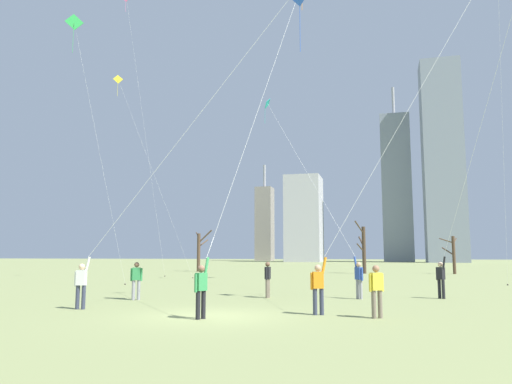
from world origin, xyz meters
The scene contains 19 objects.
ground_plane centered at (0.00, 0.00, 0.00)m, with size 400.00×400.00×0.00m, color #848E56.
kite_flyer_midfield_left_orange centered at (0.26, -0.08, 2.42)m, with size 3.21×5.49×14.17m.
kite_flyer_midfield_right_teal centered at (3.50, 9.04, 2.38)m, with size 7.48×13.70×13.80m.
kite_flyer_foreground_left_white centered at (8.57, 7.80, 3.51)m, with size 5.49×6.53×20.13m.
kite_flyer_midfield_center_red centered at (4.94, 1.97, 3.97)m, with size 8.99×3.85×16.45m.
kite_flyer_foreground_right_blue centered at (-3.45, 1.09, 3.34)m, with size 8.81×1.55×12.44m.
bystander_far_off_by_trees centered at (-5.01, 4.65, 0.90)m, with size 0.47×0.32×1.62m.
bystander_watching_nearby centered at (5.15, 0.85, 0.90)m, with size 0.45×0.35×1.62m.
bystander_strolling_midfield centered at (0.26, 7.13, 0.90)m, with size 0.22×0.51×1.62m.
distant_kite_high_overhead_pink centered at (-17.56, 26.28, 22.74)m, with size 5.16×0.28×27.32m.
distant_kite_drifting_right_green centered at (-14.06, 12.61, 16.35)m, with size 4.04×2.15×18.11m.
distant_kite_low_near_trees_yellow centered at (-15.03, 21.25, 14.51)m, with size 6.25×3.25×16.99m.
bare_tree_leftmost centered at (-15.36, 39.69, 2.49)m, with size 2.48×2.03×4.84m.
bare_tree_far_right_edge centered at (12.35, 38.96, 2.05)m, with size 1.85×1.36×3.82m.
bare_tree_left_of_center centered at (3.47, 37.91, 2.61)m, with size 1.05×3.05×5.42m.
skyline_mid_tower_left centered at (-30.93, 139.34, 11.82)m, with size 5.22×5.83×30.82m.
skyline_squat_block centered at (-15.03, 118.49, 11.57)m, with size 9.44×10.73×23.15m.
skyline_tall_tower centered at (20.87, 115.87, 25.62)m, with size 9.62×8.21×51.23m.
skyline_slender_spire centered at (9.67, 126.90, 20.34)m, with size 7.89×9.22×49.31m.
Camera 1 is at (5.37, -15.19, 1.95)m, focal length 34.83 mm.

